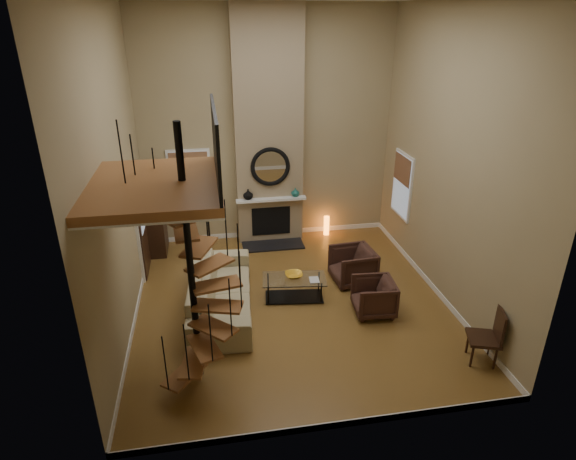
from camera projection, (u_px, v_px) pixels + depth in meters
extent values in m
cube|color=olive|center=(291.00, 302.00, 9.55)|extent=(6.00, 6.50, 0.01)
cube|color=tan|center=(267.00, 129.00, 11.33)|extent=(6.00, 0.02, 5.50)
cube|color=tan|center=(342.00, 252.00, 5.49)|extent=(6.00, 0.02, 5.50)
cube|color=tan|center=(114.00, 178.00, 7.94)|extent=(0.02, 6.50, 5.50)
cube|color=tan|center=(451.00, 161.00, 8.88)|extent=(0.02, 6.50, 5.50)
cube|color=white|center=(269.00, 233.00, 12.43)|extent=(6.00, 0.02, 0.12)
cube|color=white|center=(333.00, 425.00, 6.61)|extent=(6.00, 0.02, 0.12)
cube|color=white|center=(136.00, 314.00, 9.05)|extent=(0.02, 6.50, 0.12)
cube|color=white|center=(432.00, 286.00, 9.98)|extent=(0.02, 6.50, 0.12)
cube|color=#927E5F|center=(269.00, 131.00, 11.16)|extent=(1.60, 0.38, 5.50)
cube|color=black|center=(273.00, 245.00, 11.84)|extent=(1.50, 0.60, 0.04)
cube|color=black|center=(271.00, 221.00, 11.89)|extent=(0.95, 0.02, 0.72)
cube|color=white|center=(271.00, 199.00, 11.57)|extent=(1.70, 0.18, 0.06)
torus|color=black|center=(270.00, 167.00, 11.29)|extent=(0.94, 0.10, 0.94)
cylinder|color=white|center=(270.00, 167.00, 11.30)|extent=(0.80, 0.01, 0.80)
imported|color=black|center=(248.00, 194.00, 11.45)|extent=(0.24, 0.24, 0.25)
imported|color=#1A5D54|center=(295.00, 192.00, 11.64)|extent=(0.20, 0.20, 0.21)
cube|color=white|center=(190.00, 180.00, 11.49)|extent=(1.02, 0.04, 1.52)
cube|color=#8C9EB2|center=(190.00, 181.00, 11.47)|extent=(0.90, 0.01, 1.40)
cube|color=#906140|center=(189.00, 172.00, 11.37)|extent=(0.90, 0.01, 0.98)
cube|color=white|center=(402.00, 185.00, 11.14)|extent=(0.04, 1.02, 1.52)
cube|color=#8C9EB2|center=(401.00, 185.00, 11.14)|extent=(0.01, 0.90, 1.40)
cube|color=#906140|center=(402.00, 169.00, 10.98)|extent=(0.01, 0.90, 0.63)
cube|color=white|center=(141.00, 228.00, 10.27)|extent=(0.06, 1.05, 2.16)
cube|color=black|center=(142.00, 229.00, 10.28)|extent=(0.05, 0.90, 2.05)
cube|color=#8C9EB2|center=(141.00, 211.00, 10.11)|extent=(0.01, 0.60, 0.90)
cube|color=#9A6032|center=(155.00, 186.00, 6.28)|extent=(1.70, 2.20, 0.12)
cube|color=white|center=(156.00, 191.00, 6.31)|extent=(1.70, 2.20, 0.03)
cube|color=black|center=(216.00, 144.00, 6.19)|extent=(0.04, 2.20, 0.94)
cylinder|color=black|center=(190.00, 262.00, 6.82)|extent=(0.10, 0.10, 4.02)
cube|color=#9A6032|center=(185.00, 374.00, 7.25)|extent=(0.71, 0.78, 0.04)
cylinder|color=black|center=(165.00, 364.00, 6.77)|extent=(0.02, 0.02, 0.94)
cube|color=#9A6032|center=(194.00, 363.00, 7.11)|extent=(0.46, 0.77, 0.04)
cylinder|color=black|center=(186.00, 353.00, 6.58)|extent=(0.02, 0.02, 0.94)
cube|color=#9A6032|center=(204.00, 347.00, 7.04)|extent=(0.55, 0.79, 0.04)
cylinder|color=black|center=(211.00, 334.00, 6.55)|extent=(0.02, 0.02, 0.94)
cube|color=#9A6032|center=(213.00, 327.00, 7.04)|extent=(0.75, 0.74, 0.04)
cylinder|color=black|center=(230.00, 308.00, 6.66)|extent=(0.02, 0.02, 0.94)
cube|color=#9A6032|center=(218.00, 306.00, 7.08)|extent=(0.79, 0.53, 0.04)
cylinder|color=black|center=(240.00, 280.00, 6.85)|extent=(0.02, 0.02, 0.94)
cube|color=#9A6032|center=(217.00, 285.00, 7.13)|extent=(0.77, 0.48, 0.04)
cylinder|color=black|center=(239.00, 253.00, 7.06)|extent=(0.02, 0.02, 0.94)
cube|color=#9A6032|center=(210.00, 265.00, 7.15)|extent=(0.77, 0.72, 0.04)
cylinder|color=black|center=(226.00, 229.00, 7.21)|extent=(0.02, 0.02, 0.94)
cube|color=#9A6032|center=(199.00, 247.00, 7.11)|extent=(0.58, 0.79, 0.04)
cylinder|color=black|center=(206.00, 209.00, 7.24)|extent=(0.02, 0.02, 0.94)
cube|color=#9A6032|center=(186.00, 231.00, 7.00)|extent=(0.41, 0.75, 0.04)
cylinder|color=black|center=(181.00, 193.00, 7.12)|extent=(0.02, 0.02, 0.94)
cube|color=#9A6032|center=(172.00, 217.00, 6.81)|extent=(0.68, 0.79, 0.04)
cylinder|color=black|center=(156.00, 180.00, 6.86)|extent=(0.02, 0.02, 0.94)
cube|color=#9A6032|center=(161.00, 204.00, 6.57)|extent=(0.80, 0.64, 0.04)
cylinder|color=black|center=(134.00, 169.00, 6.48)|extent=(0.02, 0.02, 0.94)
cube|color=#9A6032|center=(155.00, 190.00, 6.31)|extent=(0.72, 0.34, 0.04)
cylinder|color=black|center=(122.00, 157.00, 6.06)|extent=(0.02, 0.02, 0.94)
cube|color=black|center=(155.00, 215.00, 11.21)|extent=(0.40, 0.85, 1.90)
imported|color=tan|center=(220.00, 290.00, 9.20)|extent=(1.34, 2.94, 0.84)
imported|color=#40251D|center=(356.00, 265.00, 10.20)|extent=(0.93, 0.91, 0.78)
imported|color=#40251D|center=(377.00, 297.00, 9.07)|extent=(0.81, 0.79, 0.69)
cube|color=silver|center=(294.00, 279.00, 9.51)|extent=(1.32, 0.78, 0.02)
cube|color=black|center=(294.00, 297.00, 9.68)|extent=(1.21, 0.66, 0.02)
cylinder|color=black|center=(268.00, 295.00, 9.37)|extent=(0.03, 0.03, 0.46)
cylinder|color=black|center=(321.00, 294.00, 9.42)|extent=(0.03, 0.03, 0.46)
cylinder|color=black|center=(268.00, 283.00, 9.78)|extent=(0.03, 0.03, 0.46)
cylinder|color=black|center=(319.00, 282.00, 9.82)|extent=(0.03, 0.03, 0.46)
imported|color=gold|center=(294.00, 275.00, 9.53)|extent=(0.35, 0.35, 0.09)
imported|color=gray|center=(313.00, 280.00, 9.42)|extent=(0.21, 0.27, 0.02)
cylinder|color=black|center=(211.00, 263.00, 11.02)|extent=(0.38, 0.38, 0.03)
cylinder|color=black|center=(209.00, 232.00, 10.70)|extent=(0.04, 0.04, 1.62)
cylinder|color=#F2E5C6|center=(207.00, 200.00, 10.39)|extent=(0.42, 0.42, 0.33)
cylinder|color=orange|center=(326.00, 225.00, 12.38)|extent=(0.14, 0.14, 0.50)
cube|color=black|center=(484.00, 339.00, 7.76)|extent=(0.62, 0.62, 0.06)
cube|color=black|center=(500.00, 326.00, 7.63)|extent=(0.19, 0.46, 0.58)
cylinder|color=black|center=(472.00, 356.00, 7.72)|extent=(0.05, 0.05, 0.47)
cylinder|color=black|center=(495.00, 358.00, 7.67)|extent=(0.05, 0.05, 0.47)
cylinder|color=black|center=(468.00, 342.00, 8.04)|extent=(0.05, 0.05, 0.47)
cylinder|color=black|center=(490.00, 344.00, 7.99)|extent=(0.05, 0.05, 0.47)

